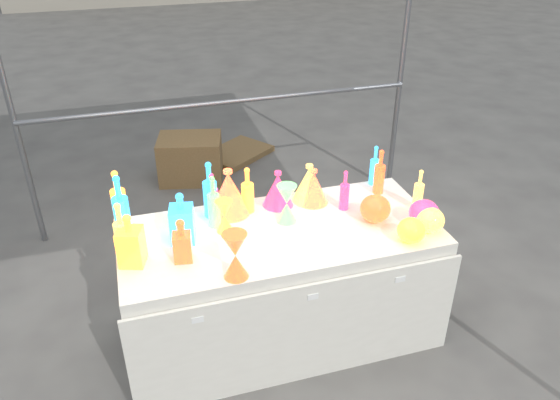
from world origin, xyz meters
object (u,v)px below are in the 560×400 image
object	(u,v)px
cardboard_box_closed	(191,159)
lampshade_0	(229,192)
display_table	(280,284)
hourglass_0	(235,256)
globe_0	(411,232)
decanter_0	(130,239)
bottle_0	(118,197)

from	to	relation	value
cardboard_box_closed	lampshade_0	xyz separation A→B (m)	(-0.01, -1.93, 0.68)
display_table	hourglass_0	xyz separation A→B (m)	(-0.33, -0.33, 0.50)
hourglass_0	globe_0	world-z (taller)	hourglass_0
cardboard_box_closed	decanter_0	distance (m)	2.45
cardboard_box_closed	lampshade_0	size ratio (longest dim) A/B	2.03
hourglass_0	globe_0	bearing A→B (deg)	1.75
display_table	globe_0	distance (m)	0.84
decanter_0	hourglass_0	size ratio (longest dim) A/B	1.15
cardboard_box_closed	decanter_0	xyz separation A→B (m)	(-0.59, -2.28, 0.69)
bottle_0	globe_0	xyz separation A→B (m)	(1.50, -0.66, -0.10)
bottle_0	lampshade_0	xyz separation A→B (m)	(0.62, -0.08, -0.02)
display_table	decanter_0	xyz separation A→B (m)	(-0.81, -0.06, 0.52)
decanter_0	hourglass_0	xyz separation A→B (m)	(0.48, -0.26, -0.02)
lampshade_0	cardboard_box_closed	bearing A→B (deg)	83.57
globe_0	hourglass_0	bearing A→B (deg)	-178.25
decanter_0	hourglass_0	distance (m)	0.55
display_table	globe_0	size ratio (longest dim) A/B	11.83
display_table	cardboard_box_closed	world-z (taller)	display_table
display_table	bottle_0	world-z (taller)	bottle_0
cardboard_box_closed	lampshade_0	distance (m)	2.05
bottle_0	hourglass_0	distance (m)	0.86
decanter_0	globe_0	size ratio (longest dim) A/B	1.87
hourglass_0	globe_0	distance (m)	0.98
bottle_0	decanter_0	distance (m)	0.42
hourglass_0	lampshade_0	xyz separation A→B (m)	(0.10, 0.61, 0.02)
cardboard_box_closed	bottle_0	world-z (taller)	bottle_0
display_table	cardboard_box_closed	distance (m)	2.23
globe_0	lampshade_0	xyz separation A→B (m)	(-0.88, 0.58, 0.08)
lampshade_0	globe_0	bearing A→B (deg)	-39.28
globe_0	lampshade_0	bearing A→B (deg)	146.77
display_table	decanter_0	size ratio (longest dim) A/B	6.32
bottle_0	hourglass_0	xyz separation A→B (m)	(0.52, -0.69, -0.04)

